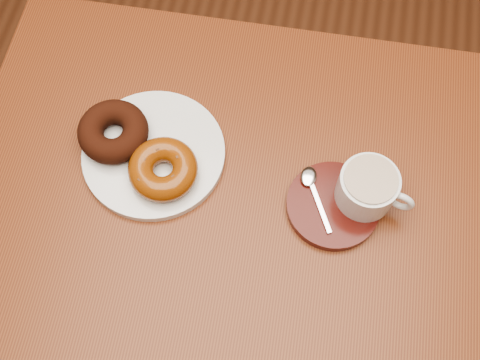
% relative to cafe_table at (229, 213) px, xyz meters
% --- Properties ---
extents(ground, '(6.00, 6.00, 0.00)m').
position_rel_cafe_table_xyz_m(ground, '(-0.07, 0.30, -0.66)').
color(ground, brown).
rests_on(ground, ground).
extents(cafe_table, '(0.85, 0.64, 0.78)m').
position_rel_cafe_table_xyz_m(cafe_table, '(0.00, 0.00, 0.00)').
color(cafe_table, brown).
rests_on(cafe_table, ground).
extents(donut_plate, '(0.25, 0.25, 0.01)m').
position_rel_cafe_table_xyz_m(donut_plate, '(-0.12, 0.03, 0.13)').
color(donut_plate, silver).
rests_on(donut_plate, cafe_table).
extents(donut_cinnamon, '(0.13, 0.13, 0.04)m').
position_rel_cafe_table_xyz_m(donut_cinnamon, '(-0.19, 0.04, 0.16)').
color(donut_cinnamon, black).
rests_on(donut_cinnamon, donut_plate).
extents(donut_caramel, '(0.12, 0.12, 0.04)m').
position_rel_cafe_table_xyz_m(donut_caramel, '(-0.10, -0.01, 0.16)').
color(donut_caramel, brown).
rests_on(donut_caramel, donut_plate).
extents(saucer, '(0.16, 0.16, 0.01)m').
position_rel_cafe_table_xyz_m(saucer, '(0.16, -0.01, 0.13)').
color(saucer, '#3D0C08').
rests_on(saucer, cafe_table).
extents(coffee_cup, '(0.11, 0.09, 0.06)m').
position_rel_cafe_table_xyz_m(coffee_cup, '(0.21, 0.01, 0.17)').
color(coffee_cup, silver).
rests_on(coffee_cup, saucer).
extents(teaspoon, '(0.06, 0.10, 0.01)m').
position_rel_cafe_table_xyz_m(teaspoon, '(0.13, 0.02, 0.14)').
color(teaspoon, silver).
rests_on(teaspoon, saucer).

